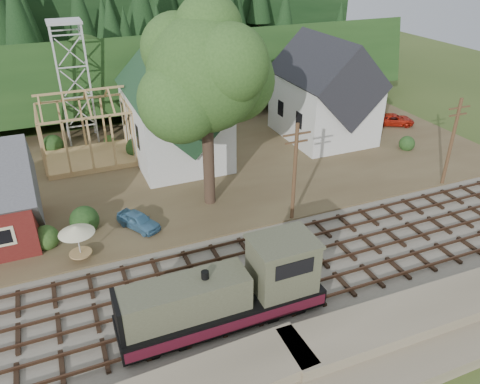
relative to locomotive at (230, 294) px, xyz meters
name	(u,v)px	position (x,y,z in m)	size (l,w,h in m)	color
ground	(233,284)	(1.37, 3.00, -2.06)	(140.00, 140.00, 0.00)	#384C1E
railroad_bed	(233,283)	(1.37, 3.00, -1.98)	(64.00, 11.00, 0.16)	#726B5B
village_flat	(162,168)	(1.37, 21.00, -1.91)	(64.00, 26.00, 0.30)	brown
hillside	(118,99)	(1.37, 45.00, -2.06)	(70.00, 28.00, 8.00)	#1E3F19
ridge	(101,71)	(1.37, 61.00, -2.06)	(80.00, 20.00, 12.00)	black
church	(174,109)	(3.37, 22.68, 3.12)	(8.40, 15.17, 13.00)	silver
farmhouse	(324,95)	(19.37, 22.00, 2.81)	(8.40, 10.80, 10.60)	silver
timber_frame	(86,132)	(-4.63, 25.00, 1.21)	(8.20, 6.20, 6.99)	tan
lattice_tower	(68,46)	(-4.63, 31.00, 7.98)	(3.20, 3.20, 12.12)	silver
big_tree	(208,81)	(3.54, 13.08, 8.16)	(10.90, 8.40, 14.70)	#38281E
telegraph_pole_near	(295,172)	(8.37, 8.20, 2.19)	(2.20, 0.28, 8.00)	#4C331E
telegraph_pole_far	(452,141)	(23.37, 8.20, 2.19)	(2.20, 0.28, 8.00)	#4C331E
locomotive	(230,294)	(0.00, 0.00, 0.00)	(11.49, 2.87, 4.61)	black
car_blue	(138,220)	(-2.82, 11.36, -1.14)	(1.46, 3.64, 1.24)	teal
car_red	(394,120)	(28.85, 21.67, -1.12)	(2.10, 4.56, 1.27)	red
patio_set	(76,231)	(-7.21, 9.02, 0.47)	(2.35, 2.35, 2.62)	silver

